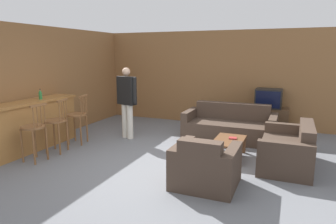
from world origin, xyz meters
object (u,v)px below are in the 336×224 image
Objects in this scene: coffee_table at (229,142)px; armchair_near at (205,167)px; tv_unit at (267,119)px; book_on_table at (233,138)px; couch_far at (230,127)px; person_by_window at (127,99)px; bar_chair_far at (78,118)px; bar_chair_near at (34,131)px; bottle at (40,95)px; loveseat_right at (288,150)px; tv at (269,98)px; bar_chair_mid at (56,124)px.

armchair_near is at bearing -93.34° from coffee_table.
book_on_table is (-0.46, -2.31, 0.07)m from tv_unit.
couch_far is 2.49m from person_by_window.
bar_chair_far is 1.18m from person_by_window.
bar_chair_near is 0.53× the size of couch_far.
couch_far is 1.24m from book_on_table.
book_on_table is (3.92, 0.88, -0.76)m from bottle.
loveseat_right is 2.37× the size of tv.
coffee_table is 4.05× the size of bottle.
bar_chair_near is at bearing -111.51° from person_by_window.
bottle reaches higher than tv.
bar_chair_far is 3.33m from coffee_table.
person_by_window is at bearing 42.36° from bottle.
bar_chair_near reaches higher than book_on_table.
book_on_table is (3.35, 1.66, -0.21)m from bar_chair_near.
bar_chair_mid is 0.81m from bottle.
coffee_table is at bearing -102.04° from tv_unit.
bar_chair_near and bar_chair_mid have the same top height.
armchair_near is at bearing -86.59° from couch_far.
book_on_table is 2.64m from person_by_window.
bar_chair_near is 6.60× the size of book_on_table.
couch_far is at bearing 100.57° from coffee_table.
bar_chair_far is at bearing 162.04° from armchair_near.
book_on_table is at bearing 7.41° from bar_chair_far.
coffee_table is at bearing 86.66° from armchair_near.
bar_chair_mid reaches higher than tv_unit.
loveseat_right is 1.07m from coffee_table.
coffee_table is 5.39× the size of book_on_table.
armchair_near is 0.56× the size of person_by_window.
couch_far is at bearing 135.17° from loveseat_right.
bar_chair_near is at bearing -153.64° from book_on_table.
person_by_window is at bearing 169.74° from coffee_table.
armchair_near is 0.61× the size of loveseat_right.
book_on_table is (0.29, -1.20, 0.08)m from couch_far.
tv is (0.59, 3.79, 0.57)m from armchair_near.
armchair_near is at bearing -129.83° from loveseat_right.
bar_chair_near is 3.23m from armchair_near.
armchair_near is 3.84m from tv_unit.
bottle is at bearing 171.09° from armchair_near.
book_on_table is (-1.01, 0.10, 0.09)m from loveseat_right.
coffee_table is 1.39× the size of tv.
bar_chair_mid is at bearing -118.88° from person_by_window.
tv_unit is 1.58× the size of tv.
bar_chair_mid reaches higher than coffee_table.
person_by_window is (0.80, 1.45, 0.35)m from bar_chair_mid.
book_on_table is at bearing -76.17° from couch_far.
coffee_table is at bearing -79.43° from couch_far.
tv_unit is 6.16× the size of book_on_table.
tv is at bearing 77.95° from coffee_table.
tv reaches higher than bar_chair_near.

